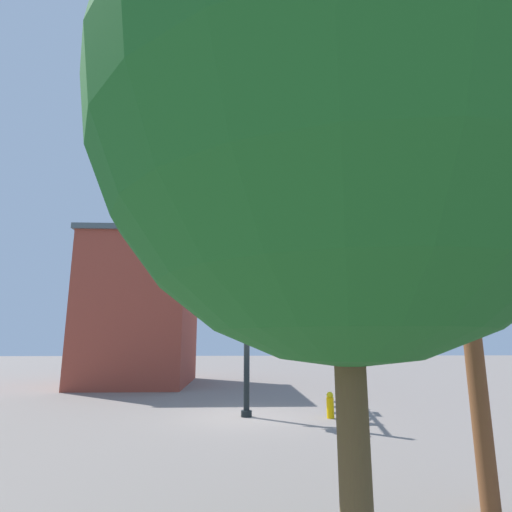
{
  "coord_description": "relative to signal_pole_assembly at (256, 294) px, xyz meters",
  "views": [
    {
      "loc": [
        -14.31,
        0.33,
        2.45
      ],
      "look_at": [
        1.49,
        -0.39,
        5.79
      ],
      "focal_mm": 28.5,
      "sensor_mm": 36.0,
      "label": 1
    }
  ],
  "objects": [
    {
      "name": "ground_plane",
      "position": [
        -2.22,
        0.41,
        -4.36
      ],
      "size": [
        120.0,
        120.0,
        0.0
      ],
      "primitive_type": "plane",
      "color": "gray"
    },
    {
      "name": "signal_pole_assembly",
      "position": [
        0.0,
        0.0,
        0.0
      ],
      "size": [
        7.02,
        1.78,
        6.16
      ],
      "color": "black",
      "rests_on": "ground_plane"
    },
    {
      "name": "utility_pole",
      "position": [
        -10.17,
        -2.97,
        -0.1
      ],
      "size": [
        1.79,
        0.42,
        8.25
      ],
      "color": "brown",
      "rests_on": "ground_plane"
    },
    {
      "name": "tree_mid",
      "position": [
        -13.13,
        -0.19,
        0.1
      ],
      "size": [
        4.47,
        4.47,
        6.7
      ],
      "color": "brown",
      "rests_on": "ground_plane"
    },
    {
      "name": "brick_building",
      "position": [
        8.63,
        6.51,
        -0.03
      ],
      "size": [
        8.18,
        6.15,
        8.64
      ],
      "color": "#9A3E2F",
      "rests_on": "ground_plane"
    },
    {
      "name": "fire_hydrant",
      "position": [
        -2.62,
        -2.33,
        -3.95
      ],
      "size": [
        0.33,
        0.24,
        0.83
      ],
      "color": "#EEB306",
      "rests_on": "ground_plane"
    }
  ]
}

